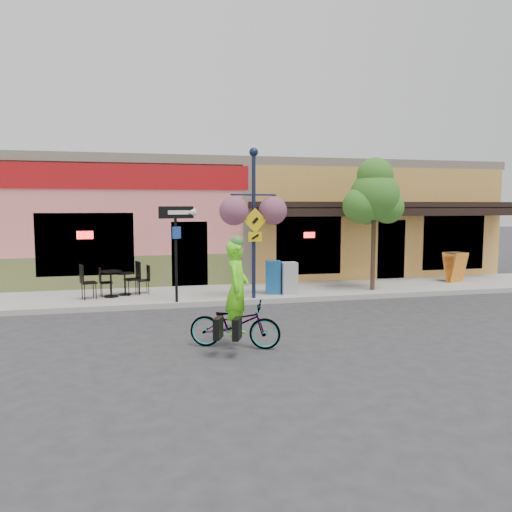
# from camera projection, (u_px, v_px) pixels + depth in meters

# --- Properties ---
(ground) EXTENTS (90.00, 90.00, 0.00)m
(ground) POSITION_uv_depth(u_px,v_px,m) (309.00, 306.00, 14.16)
(ground) COLOR #2D2D30
(ground) RESTS_ON ground
(sidewalk) EXTENTS (24.00, 3.00, 0.15)m
(sidewalk) POSITION_uv_depth(u_px,v_px,m) (288.00, 291.00, 16.08)
(sidewalk) COLOR #9E9B93
(sidewalk) RESTS_ON ground
(curb) EXTENTS (24.00, 0.12, 0.15)m
(curb) POSITION_uv_depth(u_px,v_px,m) (302.00, 299.00, 14.68)
(curb) COLOR #A8A59E
(curb) RESTS_ON ground
(building) EXTENTS (18.20, 8.20, 4.50)m
(building) POSITION_uv_depth(u_px,v_px,m) (250.00, 219.00, 21.19)
(building) COLOR #F57E79
(building) RESTS_ON ground
(bicycle) EXTENTS (1.94, 1.31, 0.96)m
(bicycle) POSITION_uv_depth(u_px,v_px,m) (235.00, 324.00, 9.92)
(bicycle) COLOR maroon
(bicycle) RESTS_ON ground
(cyclist_rider) EXTENTS (0.69, 0.81, 1.89)m
(cyclist_rider) POSITION_uv_depth(u_px,v_px,m) (237.00, 301.00, 9.88)
(cyclist_rider) COLOR #6BFF1A
(cyclist_rider) RESTS_ON ground
(lamp_post) EXTENTS (1.44, 0.73, 4.32)m
(lamp_post) POSITION_uv_depth(u_px,v_px,m) (254.00, 224.00, 14.31)
(lamp_post) COLOR #13203E
(lamp_post) RESTS_ON sidewalk
(one_way_sign) EXTENTS (1.04, 0.53, 2.66)m
(one_way_sign) POSITION_uv_depth(u_px,v_px,m) (176.00, 255.00, 13.79)
(one_way_sign) COLOR black
(one_way_sign) RESTS_ON sidewalk
(cafe_set_left) EXTENTS (1.87, 1.32, 1.01)m
(cafe_set_left) POSITION_uv_depth(u_px,v_px,m) (111.00, 280.00, 14.61)
(cafe_set_left) COLOR black
(cafe_set_left) RESTS_ON sidewalk
(cafe_set_right) EXTENTS (1.57, 0.99, 0.88)m
(cafe_set_right) POSITION_uv_depth(u_px,v_px,m) (125.00, 281.00, 14.95)
(cafe_set_right) COLOR black
(cafe_set_right) RESTS_ON sidewalk
(newspaper_box_blue) EXTENTS (0.53, 0.49, 1.00)m
(newspaper_box_blue) POSITION_uv_depth(u_px,v_px,m) (273.00, 277.00, 15.18)
(newspaper_box_blue) COLOR #185491
(newspaper_box_blue) RESTS_ON sidewalk
(newspaper_box_grey) EXTENTS (0.47, 0.43, 0.97)m
(newspaper_box_grey) POSITION_uv_depth(u_px,v_px,m) (289.00, 278.00, 15.11)
(newspaper_box_grey) COLOR #A4A4A4
(newspaper_box_grey) RESTS_ON sidewalk
(street_tree) EXTENTS (2.04, 2.04, 4.22)m
(street_tree) POSITION_uv_depth(u_px,v_px,m) (374.00, 224.00, 15.71)
(street_tree) COLOR #3D7A26
(street_tree) RESTS_ON sidewalk
(sandwich_board) EXTENTS (0.73, 0.62, 1.05)m
(sandwich_board) POSITION_uv_depth(u_px,v_px,m) (459.00, 268.00, 17.36)
(sandwich_board) COLOR orange
(sandwich_board) RESTS_ON sidewalk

